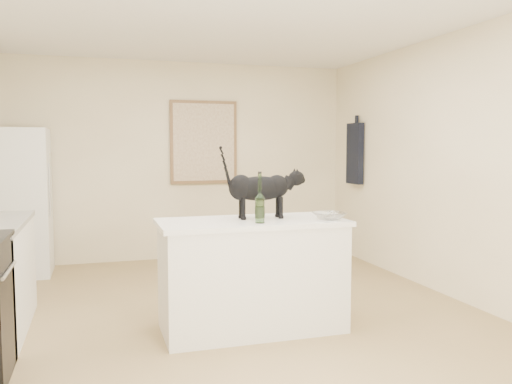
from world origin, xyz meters
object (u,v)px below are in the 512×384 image
(fridge, at_px, (19,202))
(black_cat, at_px, (260,192))
(glass_bowl, at_px, (329,216))
(wine_bottle, at_px, (260,201))

(fridge, distance_m, black_cat, 3.29)
(fridge, xyz_separation_m, glass_bowl, (2.65, -2.73, 0.08))
(wine_bottle, xyz_separation_m, glass_bowl, (0.59, 0.01, -0.14))
(fridge, xyz_separation_m, black_cat, (2.14, -2.48, 0.27))
(glass_bowl, bearing_deg, wine_bottle, -179.43)
(black_cat, height_order, glass_bowl, black_cat)
(black_cat, bearing_deg, glass_bowl, -22.95)
(black_cat, distance_m, wine_bottle, 0.27)
(wine_bottle, distance_m, glass_bowl, 0.60)
(wine_bottle, height_order, glass_bowl, wine_bottle)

